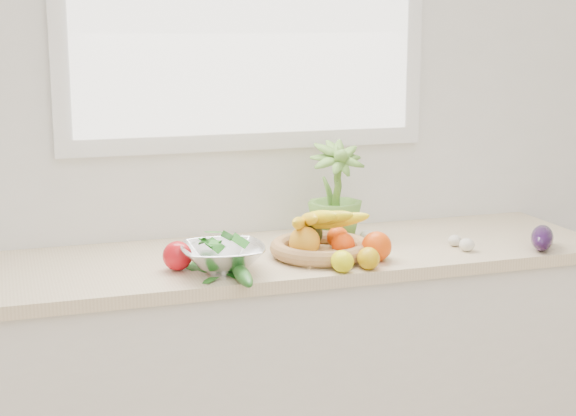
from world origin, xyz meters
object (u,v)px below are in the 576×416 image
object	(u,v)px
potted_herb	(335,192)
colander_with_spinach	(223,251)
eggplant	(542,238)
cucumber	(242,274)
apple	(177,256)
fruit_basket	(320,242)

from	to	relation	value
potted_herb	colander_with_spinach	xyz separation A→B (m)	(-0.46, -0.26, -0.10)
eggplant	colander_with_spinach	bearing A→B (deg)	176.64
cucumber	potted_herb	bearing A→B (deg)	40.69
apple	potted_herb	world-z (taller)	potted_herb
apple	potted_herb	bearing A→B (deg)	18.57
eggplant	fruit_basket	bearing A→B (deg)	169.36
apple	fruit_basket	size ratio (longest dim) A/B	0.24
apple	cucumber	bearing A→B (deg)	-48.36
fruit_basket	colander_with_spinach	bearing A→B (deg)	-167.50
cucumber	fruit_basket	bearing A→B (deg)	31.31
cucumber	eggplant	bearing A→B (deg)	2.76
apple	potted_herb	xyz separation A→B (m)	(0.58, 0.20, 0.13)
cucumber	fruit_basket	xyz separation A→B (m)	(0.31, 0.19, 0.03)
potted_herb	colander_with_spinach	size ratio (longest dim) A/B	1.24
eggplant	cucumber	bearing A→B (deg)	-177.24
cucumber	colander_with_spinach	world-z (taller)	colander_with_spinach
cucumber	fruit_basket	size ratio (longest dim) A/B	0.63
potted_herb	cucumber	bearing A→B (deg)	-139.31
potted_herb	fruit_basket	size ratio (longest dim) A/B	0.90
potted_herb	fruit_basket	distance (m)	0.25
apple	cucumber	world-z (taller)	apple
apple	fruit_basket	xyz separation A→B (m)	(0.46, 0.01, 0.00)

